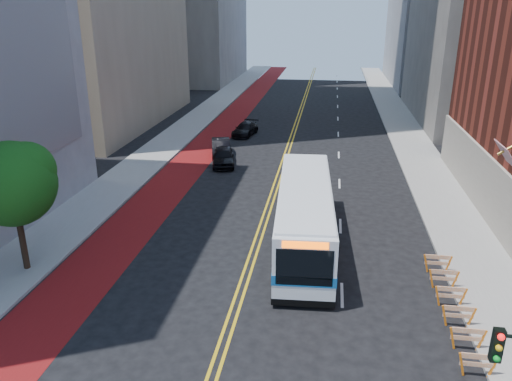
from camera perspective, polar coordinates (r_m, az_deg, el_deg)
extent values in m
plane|color=black|center=(19.96, -4.75, -19.82)|extent=(160.00, 160.00, 0.00)
cube|color=gray|center=(49.19, -10.57, 4.91)|extent=(4.00, 140.00, 0.15)
cube|color=gray|center=(47.31, 18.20, 3.61)|extent=(4.00, 140.00, 0.15)
cube|color=maroon|center=(48.10, -6.15, 4.70)|extent=(3.60, 140.00, 0.01)
cube|color=gold|center=(46.78, 3.32, 4.33)|extent=(0.14, 140.00, 0.01)
cube|color=gold|center=(46.75, 3.76, 4.31)|extent=(0.14, 140.00, 0.01)
cube|color=silver|center=(24.47, 9.80, -11.67)|extent=(0.14, 2.20, 0.01)
cube|color=silver|center=(31.55, 9.62, -4.01)|extent=(0.14, 2.20, 0.01)
cube|color=silver|center=(38.99, 9.51, 0.79)|extent=(0.14, 2.20, 0.01)
cube|color=silver|center=(46.62, 9.44, 4.04)|extent=(0.14, 2.20, 0.01)
cube|color=silver|center=(54.35, 9.38, 6.37)|extent=(0.14, 2.20, 0.01)
cube|color=silver|center=(62.16, 9.34, 8.11)|extent=(0.14, 2.20, 0.01)
cube|color=silver|center=(70.00, 9.31, 9.47)|extent=(0.14, 2.20, 0.01)
cube|color=silver|center=(77.88, 9.29, 10.55)|extent=(0.14, 2.20, 0.01)
cube|color=silver|center=(85.78, 9.26, 11.43)|extent=(0.14, 2.20, 0.01)
cube|color=silver|center=(93.70, 9.25, 12.16)|extent=(0.14, 2.20, 0.01)
cube|color=silver|center=(101.63, 9.23, 12.78)|extent=(0.14, 2.20, 0.01)
cube|color=black|center=(31.91, 26.80, -3.59)|extent=(0.35, 2.80, 2.20)
cube|color=black|center=(38.17, 23.79, 0.60)|extent=(0.35, 2.80, 2.20)
cube|color=#B21419|center=(24.94, 26.74, 3.61)|extent=(0.75, 1.90, 1.05)
cube|color=orange|center=(20.81, 22.43, -17.86)|extent=(0.32, 0.06, 0.99)
cube|color=orange|center=(21.11, 25.47, -17.76)|extent=(0.32, 0.06, 0.99)
cube|color=orange|center=(20.72, 24.13, -16.94)|extent=(1.25, 0.05, 0.22)
cube|color=orange|center=(20.92, 23.98, -17.71)|extent=(1.25, 0.05, 0.18)
cube|color=orange|center=(22.02, 21.53, -15.41)|extent=(0.32, 0.06, 0.99)
cube|color=orange|center=(22.30, 24.37, -15.36)|extent=(0.32, 0.06, 0.99)
cube|color=orange|center=(21.93, 23.10, -14.54)|extent=(1.25, 0.05, 0.22)
cube|color=orange|center=(22.13, 22.98, -15.29)|extent=(1.25, 0.05, 0.18)
cube|color=orange|center=(23.26, 20.73, -13.22)|extent=(0.32, 0.06, 0.99)
cube|color=orange|center=(23.54, 23.41, -13.20)|extent=(0.32, 0.06, 0.99)
cube|color=orange|center=(23.19, 22.21, -12.39)|extent=(1.25, 0.05, 0.22)
cube|color=orange|center=(23.37, 22.09, -13.11)|extent=(1.25, 0.05, 0.18)
cube|color=orange|center=(24.55, 20.03, -11.25)|extent=(0.32, 0.06, 0.99)
cube|color=orange|center=(24.81, 22.56, -11.26)|extent=(0.32, 0.06, 0.99)
cube|color=orange|center=(24.47, 21.42, -10.46)|extent=(1.25, 0.05, 0.22)
cube|color=orange|center=(24.65, 21.31, -11.16)|extent=(1.25, 0.05, 0.18)
cube|color=orange|center=(25.86, 19.41, -9.48)|extent=(0.32, 0.06, 0.99)
cube|color=orange|center=(26.10, 21.80, -9.51)|extent=(0.32, 0.06, 0.99)
cube|color=orange|center=(25.79, 20.72, -8.72)|extent=(1.25, 0.05, 0.22)
cube|color=orange|center=(25.95, 20.62, -9.40)|extent=(1.25, 0.05, 0.18)
cube|color=orange|center=(27.20, 18.85, -7.87)|extent=(0.32, 0.06, 0.99)
cube|color=orange|center=(27.43, 21.12, -7.92)|extent=(0.32, 0.06, 0.99)
cube|color=orange|center=(27.13, 20.09, -7.15)|extent=(1.25, 0.05, 0.22)
cube|color=orange|center=(27.28, 20.00, -7.81)|extent=(1.25, 0.05, 0.18)
cylinder|color=black|center=(27.99, -25.14, -5.10)|extent=(0.32, 0.32, 3.20)
sphere|color=#134A0F|center=(26.94, -26.08, 0.69)|extent=(4.20, 4.20, 4.20)
sphere|color=#134A0F|center=(26.75, -24.75, 2.13)|extent=(2.80, 2.80, 2.80)
cube|color=black|center=(14.62, 25.85, -15.62)|extent=(0.28, 0.22, 0.95)
sphere|color=red|center=(14.32, 26.22, -14.79)|extent=(0.18, 0.18, 0.18)
sphere|color=yellow|center=(14.50, 26.01, -15.87)|extent=(0.18, 0.18, 0.18)
sphere|color=#0CA526|center=(14.68, 25.81, -16.93)|extent=(0.18, 0.18, 0.18)
cube|color=white|center=(28.00, 5.57, -2.71)|extent=(3.56, 13.26, 3.12)
cube|color=#14599B|center=(28.18, 5.54, -3.58)|extent=(3.61, 13.30, 0.49)
cube|color=black|center=(28.61, 5.61, -1.07)|extent=(3.40, 9.33, 1.04)
cube|color=black|center=(22.01, 5.55, -8.75)|extent=(2.50, 0.25, 1.75)
cube|color=black|center=(33.96, 5.62, 2.30)|extent=(2.28, 0.23, 1.09)
cube|color=#FF5905|center=(21.49, 5.65, -6.21)|extent=(1.99, 0.20, 0.33)
cube|color=white|center=(27.41, 5.68, 0.39)|extent=(3.38, 12.59, 0.13)
cube|color=black|center=(28.64, 5.46, -5.58)|extent=(3.59, 13.29, 0.33)
cylinder|color=black|center=(24.86, 2.42, -9.35)|extent=(0.39, 1.11, 1.09)
cylinder|color=black|center=(24.89, 8.45, -9.53)|extent=(0.39, 1.11, 1.09)
cylinder|color=black|center=(31.94, 3.18, -2.37)|extent=(0.39, 1.11, 1.09)
cylinder|color=black|center=(31.96, 7.81, -2.52)|extent=(0.39, 1.11, 1.09)
cylinder|color=black|center=(33.39, 3.29, -1.34)|extent=(0.39, 1.11, 1.09)
cylinder|color=black|center=(33.42, 7.72, -1.48)|extent=(0.39, 1.11, 1.09)
imported|color=black|center=(42.89, -3.77, 3.91)|extent=(2.74, 4.82, 1.54)
imported|color=black|center=(45.70, -4.04, 4.92)|extent=(2.67, 4.89, 1.53)
imported|color=black|center=(53.08, -1.24, 7.02)|extent=(2.56, 4.77, 1.31)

